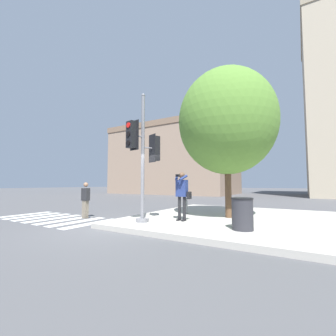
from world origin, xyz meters
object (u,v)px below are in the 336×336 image
person_photographer (182,192)px  traffic_signal_pole (143,153)px  street_tree (227,122)px  fire_hydrant (185,206)px  trash_bin (242,214)px  pedestrian_distant (85,199)px

person_photographer → traffic_signal_pole: bearing=-136.8°
street_tree → fire_hydrant: size_ratio=8.53×
traffic_signal_pole → trash_bin: (3.25, 0.40, -1.94)m
person_photographer → fire_hydrant: (-0.79, 1.82, -0.69)m
person_photographer → pedestrian_distant: bearing=-171.1°
street_tree → pedestrian_distant: bearing=-158.0°
person_photographer → fire_hydrant: bearing=113.5°
traffic_signal_pole → street_tree: 3.65m
traffic_signal_pole → pedestrian_distant: size_ratio=2.95×
pedestrian_distant → fire_hydrant: bearing=35.1°
pedestrian_distant → trash_bin: size_ratio=1.69×
pedestrian_distant → fire_hydrant: pedestrian_distant is taller
traffic_signal_pole → pedestrian_distant: 3.77m
person_photographer → pedestrian_distant: 4.42m
street_tree → trash_bin: (1.01, -2.13, -3.33)m
traffic_signal_pole → person_photographer: size_ratio=2.64×
traffic_signal_pole → street_tree: street_tree is taller
traffic_signal_pole → street_tree: bearing=48.5°
pedestrian_distant → street_tree: bearing=22.0°
trash_bin → traffic_signal_pole: bearing=-173.0°
person_photographer → trash_bin: 2.36m
street_tree → trash_bin: bearing=-64.7°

